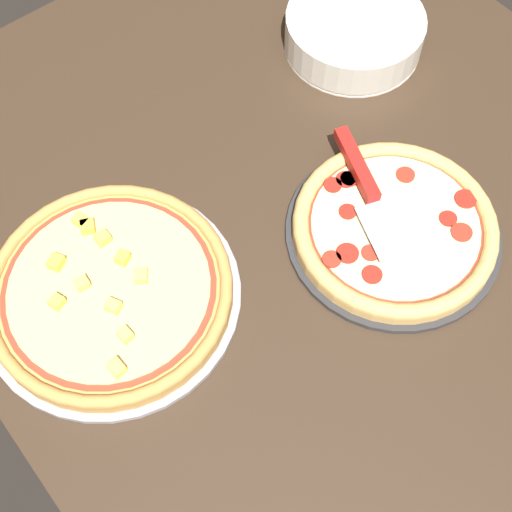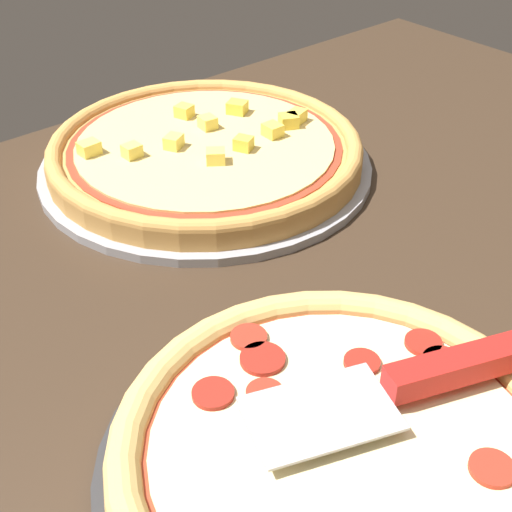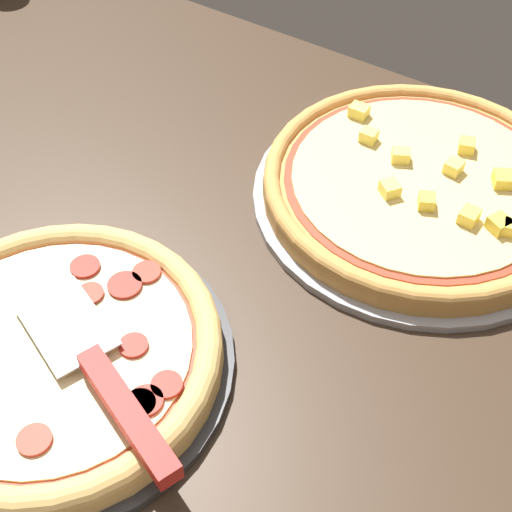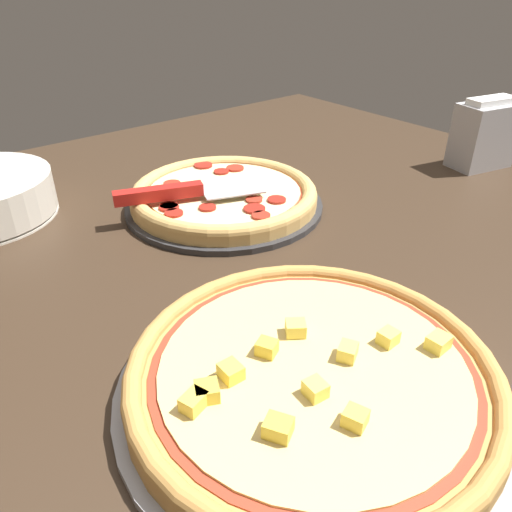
{
  "view_description": "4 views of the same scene",
  "coord_description": "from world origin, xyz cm",
  "views": [
    {
      "loc": [
        -36.8,
        48.65,
        97.04
      ],
      "look_at": [
        3.82,
        15.43,
        3.0
      ],
      "focal_mm": 50.0,
      "sensor_mm": 36.0,
      "label": 1
    },
    {
      "loc": [
        -30.33,
        -24.8,
        41.36
      ],
      "look_at": [
        3.82,
        15.43,
        3.0
      ],
      "focal_mm": 50.0,
      "sensor_mm": 36.0,
      "label": 2
    },
    {
      "loc": [
        31.32,
        -25.97,
        58.26
      ],
      "look_at": [
        3.82,
        15.43,
        3.0
      ],
      "focal_mm": 50.0,
      "sensor_mm": 36.0,
      "label": 3
    },
    {
      "loc": [
        40.32,
        59.99,
        37.49
      ],
      "look_at": [
        3.82,
        15.43,
        3.0
      ],
      "focal_mm": 35.0,
      "sensor_mm": 36.0,
      "label": 4
    }
  ],
  "objects": [
    {
      "name": "pizza_back",
      "position": [
        13.29,
        35.67,
        2.68
      ],
      "size": [
        36.56,
        36.56,
        4.06
      ],
      "color": "#C68E47",
      "rests_on": "pizza_pan_back"
    },
    {
      "name": "plate_stack",
      "position": [
        28.5,
        -27.89,
        3.5
      ],
      "size": [
        25.27,
        25.27,
        7.0
      ],
      "color": "silver",
      "rests_on": "ground_plane"
    },
    {
      "name": "serving_spatula",
      "position": [
        3.44,
        -6.03,
        4.91
      ],
      "size": [
        24.31,
        12.67,
        2.0
      ],
      "color": "#B7B7BC",
      "rests_on": "pizza_front"
    },
    {
      "name": "pizza_front",
      "position": [
        -5.62,
        -4.8,
        2.49
      ],
      "size": [
        32.03,
        32.03,
        3.09
      ],
      "color": "#DBAD60",
      "rests_on": "pizza_pan_front"
    },
    {
      "name": "ground_plane",
      "position": [
        0.0,
        0.0,
        -1.8
      ],
      "size": [
        148.64,
        116.36,
        3.6
      ],
      "primitive_type": "cube",
      "color": "#38281C"
    },
    {
      "name": "pizza_pan_back",
      "position": [
        13.27,
        35.66,
        0.5
      ],
      "size": [
        38.89,
        38.89,
        1.0
      ],
      "primitive_type": "cylinder",
      "color": "#939399",
      "rests_on": "ground_plane"
    },
    {
      "name": "pizza_pan_front",
      "position": [
        -5.64,
        -4.81,
        0.5
      ],
      "size": [
        34.08,
        34.08,
        1.0
      ],
      "primitive_type": "cylinder",
      "color": "#2D2D30",
      "rests_on": "ground_plane"
    }
  ]
}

